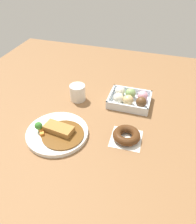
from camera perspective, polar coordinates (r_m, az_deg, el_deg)
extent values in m
plane|color=brown|center=(1.01, -1.27, -1.60)|extent=(1.60, 1.60, 0.00)
cylinder|color=white|center=(0.94, -10.38, -5.31)|extent=(0.26, 0.26, 0.02)
cylinder|color=brown|center=(0.91, -9.00, -5.74)|extent=(0.17, 0.17, 0.01)
cube|color=#A87538|center=(0.92, -10.03, -4.23)|extent=(0.13, 0.07, 0.02)
cylinder|color=white|center=(0.96, -11.93, -3.41)|extent=(0.06, 0.06, 0.00)
ellipsoid|color=yellow|center=(0.96, -12.01, -2.96)|extent=(0.03, 0.03, 0.02)
cylinder|color=#8CB766|center=(0.95, -14.84, -4.33)|extent=(0.01, 0.01, 0.02)
sphere|color=#387A2D|center=(0.93, -15.04, -3.42)|extent=(0.03, 0.03, 0.03)
cube|color=orange|center=(0.92, -14.16, -5.52)|extent=(0.02, 0.02, 0.02)
cube|color=orange|center=(0.94, -14.18, -4.56)|extent=(0.02, 0.02, 0.01)
cube|color=orange|center=(0.94, -14.24, -4.51)|extent=(0.02, 0.02, 0.02)
cube|color=silver|center=(1.11, 8.03, 2.54)|extent=(0.20, 0.16, 0.01)
cube|color=silver|center=(1.11, 3.28, 4.29)|extent=(0.01, 0.16, 0.03)
cube|color=silver|center=(1.09, 13.05, 2.51)|extent=(0.01, 0.16, 0.03)
cube|color=silver|center=(1.04, 7.34, 1.12)|extent=(0.20, 0.01, 0.03)
cube|color=silver|center=(1.16, 8.83, 5.48)|extent=(0.20, 0.01, 0.03)
sphere|color=#EFE5C6|center=(1.08, 5.27, 3.59)|extent=(0.05, 0.05, 0.05)
sphere|color=#DBB77A|center=(1.07, 7.73, 3.05)|extent=(0.05, 0.05, 0.05)
sphere|color=brown|center=(1.06, 11.04, 2.53)|extent=(0.05, 0.05, 0.05)
sphere|color=silver|center=(1.13, 5.64, 5.38)|extent=(0.05, 0.05, 0.05)
sphere|color=#84A860|center=(1.12, 8.36, 4.77)|extent=(0.05, 0.05, 0.05)
sphere|color=pink|center=(1.11, 11.38, 4.06)|extent=(0.05, 0.05, 0.05)
cube|color=white|center=(0.92, 7.24, -6.74)|extent=(0.13, 0.13, 0.00)
torus|color=#4C2B14|center=(0.91, 7.33, -5.93)|extent=(0.11, 0.11, 0.03)
cylinder|color=silver|center=(1.11, -5.25, 4.98)|extent=(0.08, 0.08, 0.08)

